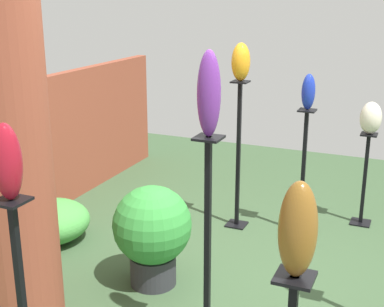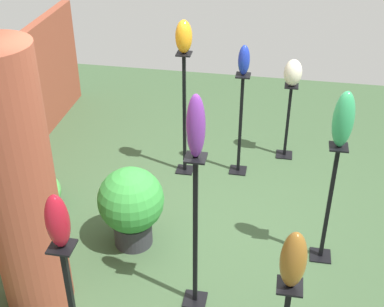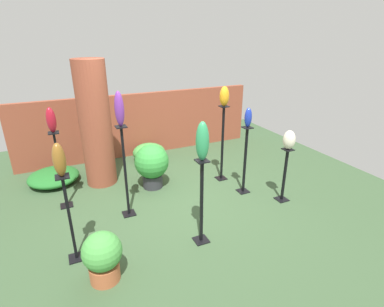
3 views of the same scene
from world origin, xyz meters
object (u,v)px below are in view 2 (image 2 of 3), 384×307
at_px(pedestal_ivory, 287,125).
at_px(art_vase_bronze, 293,260).
at_px(pedestal_jade, 328,209).
at_px(art_vase_ivory, 293,73).
at_px(art_vase_ruby, 58,221).
at_px(art_vase_jade, 343,120).
at_px(brick_pillar, 19,189).
at_px(pedestal_amber, 184,120).
at_px(art_vase_cobalt, 244,60).
at_px(pedestal_cobalt, 240,129).
at_px(pedestal_violet, 195,240).
at_px(potted_plant_walkway_edge, 131,204).
at_px(art_vase_amber, 184,37).
at_px(art_vase_violet, 196,126).

xyz_separation_m(pedestal_ivory, art_vase_bronze, (-3.45, -0.04, 0.97)).
xyz_separation_m(pedestal_jade, art_vase_ivory, (1.80, 0.41, 0.55)).
xyz_separation_m(art_vase_ruby, art_vase_jade, (1.68, -1.80, -0.01)).
height_order(brick_pillar, art_vase_ruby, brick_pillar).
distance_m(pedestal_amber, art_vase_cobalt, 0.97).
bearing_deg(pedestal_cobalt, art_vase_ivory, -49.61).
distance_m(pedestal_violet, potted_plant_walkway_edge, 1.01).
bearing_deg(pedestal_amber, pedestal_cobalt, -80.69).
height_order(art_vase_amber, art_vase_ivory, art_vase_amber).
relative_size(art_vase_bronze, art_vase_jade, 0.80).
height_order(pedestal_cobalt, art_vase_cobalt, art_vase_cobalt).
height_order(pedestal_violet, art_vase_jade, art_vase_jade).
height_order(pedestal_cobalt, pedestal_ivory, pedestal_cobalt).
bearing_deg(art_vase_ruby, pedestal_violet, -37.39).
bearing_deg(pedestal_amber, art_vase_amber, -90.00).
height_order(pedestal_ivory, art_vase_bronze, art_vase_bronze).
relative_size(art_vase_cobalt, art_vase_jade, 0.66).
relative_size(brick_pillar, art_vase_ruby, 5.95).
distance_m(pedestal_cobalt, art_vase_ruby, 3.28).
bearing_deg(art_vase_jade, art_vase_violet, 124.99).
bearing_deg(pedestal_violet, brick_pillar, 98.45).
bearing_deg(pedestal_amber, art_vase_violet, -166.61).
xyz_separation_m(pedestal_jade, art_vase_amber, (1.24, 1.58, 1.11)).
relative_size(pedestal_violet, art_vase_ivory, 4.67).
height_order(art_vase_bronze, art_vase_violet, art_vase_violet).
bearing_deg(pedestal_cobalt, art_vase_bronze, -169.02).
relative_size(brick_pillar, pedestal_jade, 1.88).
relative_size(art_vase_bronze, art_vase_cobalt, 1.22).
bearing_deg(art_vase_violet, art_vase_jade, -55.01).
xyz_separation_m(pedestal_cobalt, pedestal_ivory, (0.46, -0.54, -0.14)).
bearing_deg(pedestal_jade, pedestal_cobalt, 35.12).
relative_size(pedestal_amber, art_vase_cobalt, 4.45).
height_order(pedestal_amber, art_vase_bronze, art_vase_bronze).
xyz_separation_m(pedestal_cobalt, art_vase_ruby, (-3.02, 0.85, 0.94)).
bearing_deg(art_vase_ruby, brick_pillar, 42.66).
distance_m(pedestal_ivory, art_vase_ruby, 3.90).
bearing_deg(art_vase_amber, pedestal_violet, -166.61).
xyz_separation_m(art_vase_ruby, art_vase_violet, (0.91, -0.70, 0.23)).
xyz_separation_m(pedestal_amber, pedestal_jade, (-1.24, -1.58, -0.12)).
height_order(art_vase_bronze, art_vase_amber, art_vase_amber).
xyz_separation_m(pedestal_ivory, pedestal_jade, (-1.80, -0.41, 0.14)).
xyz_separation_m(art_vase_ruby, art_vase_ivory, (3.48, -1.39, -0.39)).
xyz_separation_m(art_vase_cobalt, art_vase_jade, (-1.34, -0.95, 0.08)).
height_order(art_vase_cobalt, art_vase_ivory, art_vase_cobalt).
height_order(pedestal_ivory, art_vase_ivory, art_vase_ivory).
bearing_deg(art_vase_ivory, pedestal_ivory, 0.00).
xyz_separation_m(art_vase_ivory, potted_plant_walkway_edge, (-1.92, 1.43, -0.65)).
relative_size(art_vase_ruby, art_vase_ivory, 1.23).
bearing_deg(pedestal_jade, art_vase_violet, 124.99).
bearing_deg(art_vase_ruby, art_vase_jade, -46.90).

